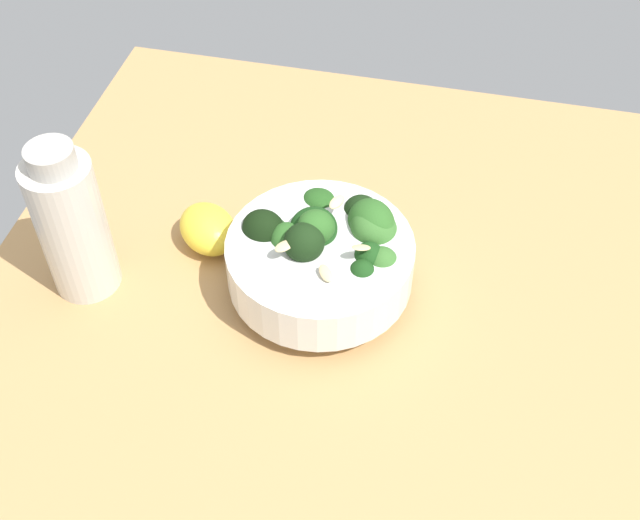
# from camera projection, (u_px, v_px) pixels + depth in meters

# --- Properties ---
(ground_plane) EXTENTS (0.67, 0.67, 0.03)m
(ground_plane) POSITION_uv_depth(u_px,v_px,m) (335.00, 296.00, 0.79)
(ground_plane) COLOR tan
(bowl_of_broccoli) EXTENTS (0.17, 0.17, 0.10)m
(bowl_of_broccoli) POSITION_uv_depth(u_px,v_px,m) (324.00, 253.00, 0.74)
(bowl_of_broccoli) COLOR white
(bowl_of_broccoli) RESTS_ON ground_plane
(lemon_wedge) EXTENTS (0.08, 0.08, 0.04)m
(lemon_wedge) POSITION_uv_depth(u_px,v_px,m) (208.00, 229.00, 0.80)
(lemon_wedge) COLOR yellow
(lemon_wedge) RESTS_ON ground_plane
(bottle_tall) EXTENTS (0.06, 0.06, 0.16)m
(bottle_tall) POSITION_uv_depth(u_px,v_px,m) (72.00, 224.00, 0.72)
(bottle_tall) COLOR beige
(bottle_tall) RESTS_ON ground_plane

